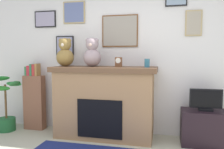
{
  "coord_description": "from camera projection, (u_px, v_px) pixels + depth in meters",
  "views": [
    {
      "loc": [
        0.64,
        -1.88,
        1.33
      ],
      "look_at": [
        -0.19,
        1.65,
        1.03
      ],
      "focal_mm": 36.4,
      "sensor_mm": 36.0,
      "label": 1
    }
  ],
  "objects": [
    {
      "name": "television",
      "position": [
        206.0,
        101.0,
        3.33
      ],
      "size": [
        0.46,
        0.14,
        0.32
      ],
      "color": "black",
      "rests_on": "tv_stand"
    },
    {
      "name": "bookshelf",
      "position": [
        34.0,
        99.0,
        4.1
      ],
      "size": [
        0.37,
        0.16,
        1.19
      ],
      "color": "brown",
      "rests_on": "ground_plane"
    },
    {
      "name": "tv_stand",
      "position": [
        205.0,
        128.0,
        3.37
      ],
      "size": [
        0.68,
        0.4,
        0.52
      ],
      "primitive_type": "cube",
      "color": "black",
      "rests_on": "ground_plane"
    },
    {
      "name": "back_wall",
      "position": [
        127.0,
        57.0,
        3.91
      ],
      "size": [
        5.2,
        0.15,
        2.6
      ],
      "color": "silver",
      "rests_on": "ground_plane"
    },
    {
      "name": "teddy_bear_tan",
      "position": [
        65.0,
        54.0,
        3.77
      ],
      "size": [
        0.29,
        0.29,
        0.47
      ],
      "color": "olive",
      "rests_on": "fireplace"
    },
    {
      "name": "teddy_bear_cream",
      "position": [
        92.0,
        54.0,
        3.66
      ],
      "size": [
        0.29,
        0.29,
        0.46
      ],
      "color": "gray",
      "rests_on": "fireplace"
    },
    {
      "name": "potted_plant",
      "position": [
        6.0,
        107.0,
        4.01
      ],
      "size": [
        0.54,
        0.51,
        0.96
      ],
      "color": "#1E592D",
      "rests_on": "ground_plane"
    },
    {
      "name": "candle_jar",
      "position": [
        147.0,
        63.0,
        3.47
      ],
      "size": [
        0.08,
        0.08,
        0.13
      ],
      "primitive_type": "cylinder",
      "color": "teal",
      "rests_on": "fireplace"
    },
    {
      "name": "mantel_clock",
      "position": [
        119.0,
        62.0,
        3.57
      ],
      "size": [
        0.1,
        0.08,
        0.15
      ],
      "color": "brown",
      "rests_on": "fireplace"
    },
    {
      "name": "fireplace",
      "position": [
        104.0,
        102.0,
        3.7
      ],
      "size": [
        1.68,
        0.64,
        1.15
      ],
      "color": "#976F4B",
      "rests_on": "ground_plane"
    }
  ]
}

